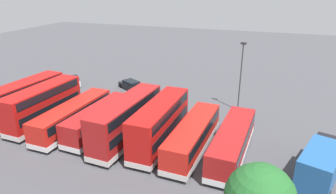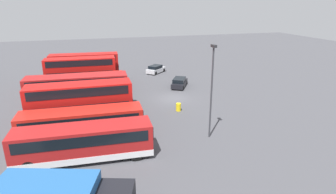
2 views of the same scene
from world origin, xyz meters
name	(u,v)px [view 2 (image 2 of 2)]	position (x,y,z in m)	size (l,w,h in m)	color
ground_plane	(173,99)	(0.00, 0.00, 0.00)	(140.00, 140.00, 0.00)	#47474C
bus_single_deck_near_end	(84,142)	(-12.59, 11.63, 1.62)	(3.21, 11.18, 2.95)	#A51919
bus_single_deck_second	(82,124)	(-8.77, 11.73, 1.62)	(3.11, 11.34, 2.95)	red
bus_double_decker_third	(81,103)	(-5.33, 11.78, 2.45)	(2.85, 10.61, 4.55)	#B71411
bus_double_decker_fourth	(78,93)	(-1.75, 12.04, 2.45)	(3.29, 11.39, 4.55)	#A51919
bus_single_deck_fifth	(84,91)	(1.91, 11.50, 1.62)	(3.21, 10.48, 2.95)	#A51919
bus_single_deck_sixth	(82,84)	(5.18, 11.71, 1.62)	(2.94, 11.71, 2.95)	red
bus_double_decker_seventh	(81,72)	(9.18, 11.69, 2.45)	(3.09, 10.38, 4.55)	#B71411
bus_double_decker_far_end	(85,67)	(12.42, 11.10, 2.45)	(3.36, 10.87, 4.55)	#B71411
car_hatchback_silver	(156,69)	(14.80, -1.33, 0.70)	(4.03, 4.14, 1.43)	silver
car_small_green	(179,82)	(5.08, -2.60, 0.70)	(4.65, 3.70, 1.43)	black
lamp_post_tall	(212,86)	(-11.71, 0.06, 5.14)	(0.70, 0.30, 8.90)	#38383D
waste_bin_yellow	(178,107)	(-4.38, 0.74, 0.47)	(0.60, 0.60, 0.95)	yellow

